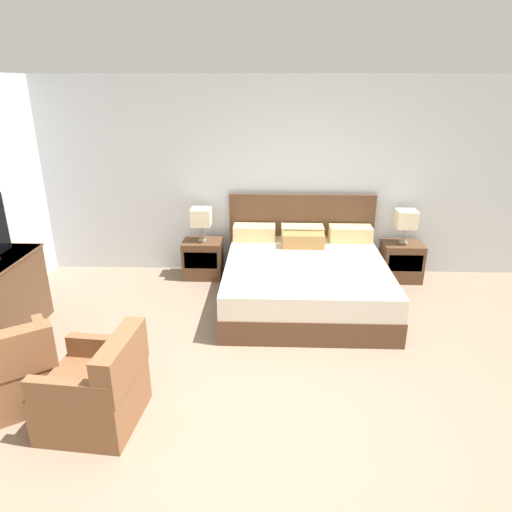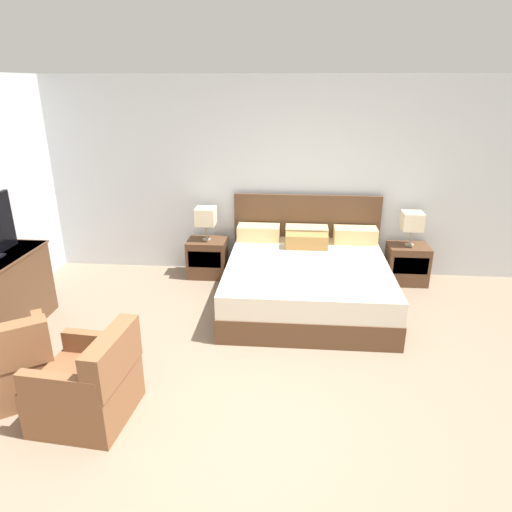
# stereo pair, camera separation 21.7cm
# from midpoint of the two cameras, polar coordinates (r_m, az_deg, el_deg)

# --- Properties ---
(ground_plane) EXTENTS (9.60, 9.60, 0.00)m
(ground_plane) POSITION_cam_midpoint_polar(r_m,az_deg,el_deg) (3.79, -2.22, -20.49)
(ground_plane) COLOR #84705B
(wall_back) EXTENTS (7.17, 0.06, 2.62)m
(wall_back) POSITION_cam_midpoint_polar(r_m,az_deg,el_deg) (6.19, -0.18, 9.69)
(wall_back) COLOR silver
(wall_back) RESTS_ON ground
(bed) EXTENTS (1.96, 2.02, 1.11)m
(bed) POSITION_cam_midpoint_polar(r_m,az_deg,el_deg) (5.52, 4.99, -2.78)
(bed) COLOR brown
(bed) RESTS_ON ground
(nightstand_left) EXTENTS (0.52, 0.42, 0.51)m
(nightstand_left) POSITION_cam_midpoint_polar(r_m,az_deg,el_deg) (6.28, -7.63, -0.33)
(nightstand_left) COLOR brown
(nightstand_left) RESTS_ON ground
(nightstand_right) EXTENTS (0.52, 0.42, 0.51)m
(nightstand_right) POSITION_cam_midpoint_polar(r_m,az_deg,el_deg) (6.40, 16.76, -0.63)
(nightstand_right) COLOR brown
(nightstand_right) RESTS_ON ground
(table_lamp_left) EXTENTS (0.26, 0.26, 0.45)m
(table_lamp_left) POSITION_cam_midpoint_polar(r_m,az_deg,el_deg) (6.10, -7.89, 4.80)
(table_lamp_left) COLOR gray
(table_lamp_left) RESTS_ON nightstand_left
(table_lamp_right) EXTENTS (0.26, 0.26, 0.45)m
(table_lamp_right) POSITION_cam_midpoint_polar(r_m,az_deg,el_deg) (6.22, 17.31, 4.38)
(table_lamp_right) COLOR gray
(table_lamp_right) RESTS_ON nightstand_right
(armchair_by_window) EXTENTS (0.95, 0.96, 0.76)m
(armchair_by_window) POSITION_cam_midpoint_polar(r_m,az_deg,el_deg) (4.39, -29.69, -12.61)
(armchair_by_window) COLOR brown
(armchair_by_window) RESTS_ON ground
(armchair_companion) EXTENTS (0.75, 0.74, 0.76)m
(armchair_companion) POSITION_cam_midpoint_polar(r_m,az_deg,el_deg) (3.89, -20.83, -15.48)
(armchair_companion) COLOR brown
(armchair_companion) RESTS_ON ground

